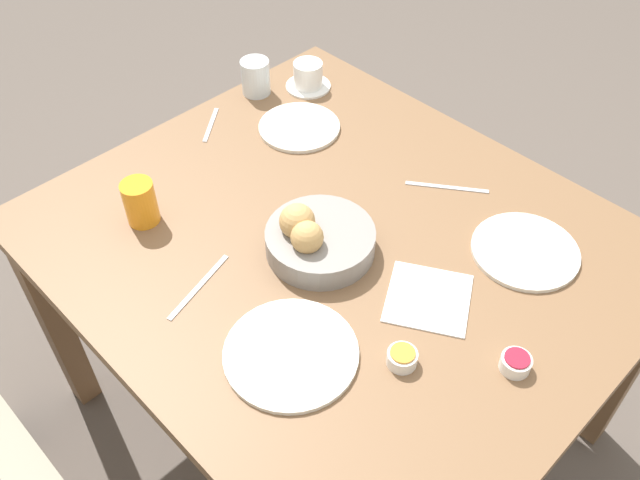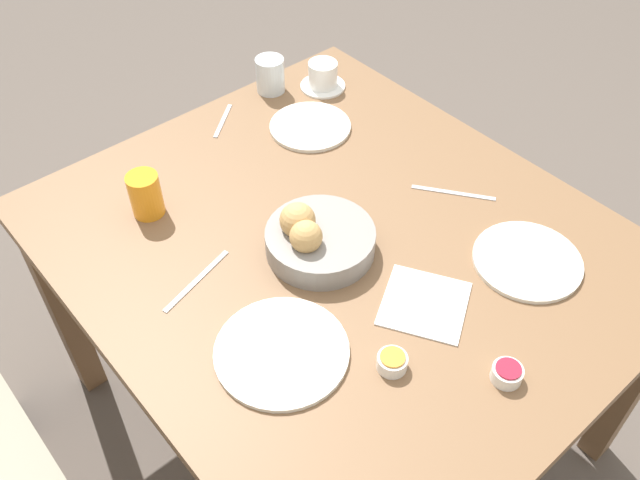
# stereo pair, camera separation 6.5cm
# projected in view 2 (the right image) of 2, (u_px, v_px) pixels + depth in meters

# --- Properties ---
(ground_plane) EXTENTS (10.00, 10.00, 0.00)m
(ground_plane) POSITION_uv_depth(u_px,v_px,m) (333.00, 411.00, 2.00)
(ground_plane) COLOR #564C44
(dining_table) EXTENTS (1.23, 1.07, 0.73)m
(dining_table) POSITION_uv_depth(u_px,v_px,m) (337.00, 266.00, 1.54)
(dining_table) COLOR brown
(dining_table) RESTS_ON ground_plane
(bread_basket) EXTENTS (0.23, 0.23, 0.12)m
(bread_basket) POSITION_uv_depth(u_px,v_px,m) (316.00, 238.00, 1.42)
(bread_basket) COLOR gray
(bread_basket) RESTS_ON dining_table
(plate_near_left) EXTENTS (0.23, 0.23, 0.01)m
(plate_near_left) POSITION_uv_depth(u_px,v_px,m) (527.00, 261.00, 1.42)
(plate_near_left) COLOR silver
(plate_near_left) RESTS_ON dining_table
(plate_near_right) EXTENTS (0.21, 0.21, 0.01)m
(plate_near_right) POSITION_uv_depth(u_px,v_px,m) (310.00, 127.00, 1.75)
(plate_near_right) COLOR silver
(plate_near_right) RESTS_ON dining_table
(plate_far_center) EXTENTS (0.25, 0.25, 0.01)m
(plate_far_center) POSITION_uv_depth(u_px,v_px,m) (282.00, 351.00, 1.26)
(plate_far_center) COLOR silver
(plate_far_center) RESTS_ON dining_table
(juice_glass) EXTENTS (0.07, 0.07, 0.10)m
(juice_glass) POSITION_uv_depth(u_px,v_px,m) (146.00, 195.00, 1.50)
(juice_glass) COLOR orange
(juice_glass) RESTS_ON dining_table
(water_tumbler) EXTENTS (0.08, 0.08, 0.10)m
(water_tumbler) POSITION_uv_depth(u_px,v_px,m) (270.00, 75.00, 1.84)
(water_tumbler) COLOR silver
(water_tumbler) RESTS_ON dining_table
(coffee_cup) EXTENTS (0.13, 0.13, 0.08)m
(coffee_cup) POSITION_uv_depth(u_px,v_px,m) (323.00, 76.00, 1.87)
(coffee_cup) COLOR white
(coffee_cup) RESTS_ON dining_table
(jam_bowl_berry) EXTENTS (0.06, 0.06, 0.03)m
(jam_bowl_berry) POSITION_uv_depth(u_px,v_px,m) (507.00, 373.00, 1.22)
(jam_bowl_berry) COLOR white
(jam_bowl_berry) RESTS_ON dining_table
(jam_bowl_honey) EXTENTS (0.06, 0.06, 0.03)m
(jam_bowl_honey) POSITION_uv_depth(u_px,v_px,m) (392.00, 362.00, 1.23)
(jam_bowl_honey) COLOR white
(jam_bowl_honey) RESTS_ON dining_table
(fork_silver) EXTENTS (0.06, 0.19, 0.00)m
(fork_silver) POSITION_uv_depth(u_px,v_px,m) (197.00, 280.00, 1.39)
(fork_silver) COLOR #B7B7BC
(fork_silver) RESTS_ON dining_table
(knife_silver) EXTENTS (0.16, 0.12, 0.00)m
(knife_silver) POSITION_uv_depth(u_px,v_px,m) (453.00, 193.00, 1.58)
(knife_silver) COLOR #B7B7BC
(knife_silver) RESTS_ON dining_table
(spoon_coffee) EXTENTS (0.10, 0.12, 0.00)m
(spoon_coffee) POSITION_uv_depth(u_px,v_px,m) (223.00, 121.00, 1.78)
(spoon_coffee) COLOR #B7B7BC
(spoon_coffee) RESTS_ON dining_table
(napkin) EXTENTS (0.22, 0.22, 0.00)m
(napkin) POSITION_uv_depth(u_px,v_px,m) (424.00, 304.00, 1.35)
(napkin) COLOR white
(napkin) RESTS_ON dining_table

